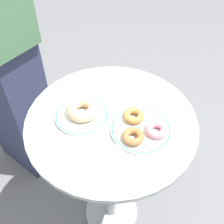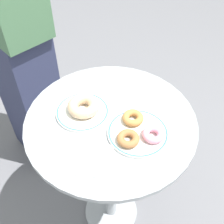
{
  "view_description": "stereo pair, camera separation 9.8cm",
  "coord_description": "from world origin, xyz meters",
  "px_view_note": "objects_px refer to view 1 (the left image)",
  "views": [
    {
      "loc": [
        0.11,
        -0.65,
        1.52
      ],
      "look_at": [
        0.0,
        0.01,
        0.8
      ],
      "focal_mm": 44.85,
      "sensor_mm": 36.0,
      "label": 1
    },
    {
      "loc": [
        0.2,
        -0.63,
        1.52
      ],
      "look_at": [
        0.0,
        0.01,
        0.8
      ],
      "focal_mm": 44.85,
      "sensor_mm": 36.0,
      "label": 2
    }
  ],
  "objects_px": {
    "donut_old_fashioned": "(134,116)",
    "donut_cinnamon": "(133,136)",
    "donut_glazed": "(83,109)",
    "paper_napkin": "(98,162)",
    "plate_left": "(82,115)",
    "donut_pink_frosted": "(156,129)",
    "cafe_table": "(111,156)",
    "plate_right": "(141,130)"
  },
  "relations": [
    {
      "from": "donut_glazed",
      "to": "donut_cinnamon",
      "type": "xyz_separation_m",
      "value": [
        0.19,
        -0.09,
        -0.01
      ]
    },
    {
      "from": "cafe_table",
      "to": "paper_napkin",
      "type": "bearing_deg",
      "value": -94.09
    },
    {
      "from": "cafe_table",
      "to": "donut_old_fashioned",
      "type": "xyz_separation_m",
      "value": [
        0.08,
        0.01,
        0.25
      ]
    },
    {
      "from": "donut_glazed",
      "to": "donut_old_fashioned",
      "type": "xyz_separation_m",
      "value": [
        0.18,
        0.0,
        -0.01
      ]
    },
    {
      "from": "donut_glazed",
      "to": "paper_napkin",
      "type": "height_order",
      "value": "donut_glazed"
    },
    {
      "from": "plate_left",
      "to": "donut_pink_frosted",
      "type": "height_order",
      "value": "donut_pink_frosted"
    },
    {
      "from": "paper_napkin",
      "to": "donut_old_fashioned",
      "type": "bearing_deg",
      "value": 64.66
    },
    {
      "from": "paper_napkin",
      "to": "donut_pink_frosted",
      "type": "bearing_deg",
      "value": 39.4
    },
    {
      "from": "plate_right",
      "to": "donut_cinnamon",
      "type": "bearing_deg",
      "value": -113.74
    },
    {
      "from": "cafe_table",
      "to": "donut_cinnamon",
      "type": "height_order",
      "value": "donut_cinnamon"
    },
    {
      "from": "plate_left",
      "to": "donut_glazed",
      "type": "relative_size",
      "value": 1.67
    },
    {
      "from": "cafe_table",
      "to": "plate_right",
      "type": "relative_size",
      "value": 3.78
    },
    {
      "from": "donut_pink_frosted",
      "to": "paper_napkin",
      "type": "xyz_separation_m",
      "value": [
        -0.17,
        -0.14,
        -0.02
      ]
    },
    {
      "from": "plate_right",
      "to": "donut_pink_frosted",
      "type": "height_order",
      "value": "donut_pink_frosted"
    },
    {
      "from": "donut_pink_frosted",
      "to": "paper_napkin",
      "type": "relative_size",
      "value": 0.51
    },
    {
      "from": "donut_old_fashioned",
      "to": "donut_cinnamon",
      "type": "relative_size",
      "value": 1.0
    },
    {
      "from": "cafe_table",
      "to": "donut_pink_frosted",
      "type": "relative_size",
      "value": 10.45
    },
    {
      "from": "donut_old_fashioned",
      "to": "donut_cinnamon",
      "type": "bearing_deg",
      "value": -84.83
    },
    {
      "from": "plate_right",
      "to": "donut_pink_frosted",
      "type": "bearing_deg",
      "value": -6.93
    },
    {
      "from": "donut_old_fashioned",
      "to": "donut_cinnamon",
      "type": "height_order",
      "value": "same"
    },
    {
      "from": "plate_right",
      "to": "donut_old_fashioned",
      "type": "relative_size",
      "value": 2.76
    },
    {
      "from": "plate_right",
      "to": "donut_glazed",
      "type": "height_order",
      "value": "donut_glazed"
    },
    {
      "from": "plate_left",
      "to": "donut_old_fashioned",
      "type": "distance_m",
      "value": 0.19
    },
    {
      "from": "cafe_table",
      "to": "donut_glazed",
      "type": "height_order",
      "value": "donut_glazed"
    },
    {
      "from": "donut_glazed",
      "to": "plate_left",
      "type": "bearing_deg",
      "value": -131.34
    },
    {
      "from": "donut_pink_frosted",
      "to": "paper_napkin",
      "type": "bearing_deg",
      "value": -140.6
    },
    {
      "from": "donut_glazed",
      "to": "paper_napkin",
      "type": "relative_size",
      "value": 0.78
    },
    {
      "from": "plate_right",
      "to": "plate_left",
      "type": "bearing_deg",
      "value": 170.92
    },
    {
      "from": "plate_left",
      "to": "donut_pink_frosted",
      "type": "bearing_deg",
      "value": -8.66
    },
    {
      "from": "plate_left",
      "to": "plate_right",
      "type": "xyz_separation_m",
      "value": [
        0.21,
        -0.03,
        0.0
      ]
    },
    {
      "from": "cafe_table",
      "to": "donut_cinnamon",
      "type": "xyz_separation_m",
      "value": [
        0.09,
        -0.08,
        0.25
      ]
    },
    {
      "from": "donut_glazed",
      "to": "donut_old_fashioned",
      "type": "relative_size",
      "value": 1.54
    },
    {
      "from": "paper_napkin",
      "to": "donut_glazed",
      "type": "bearing_deg",
      "value": 115.7
    },
    {
      "from": "donut_pink_frosted",
      "to": "donut_cinnamon",
      "type": "bearing_deg",
      "value": -150.34
    },
    {
      "from": "plate_left",
      "to": "donut_pink_frosted",
      "type": "relative_size",
      "value": 2.56
    },
    {
      "from": "cafe_table",
      "to": "plate_right",
      "type": "xyz_separation_m",
      "value": [
        0.11,
        -0.03,
        0.23
      ]
    },
    {
      "from": "plate_right",
      "to": "paper_napkin",
      "type": "distance_m",
      "value": 0.19
    },
    {
      "from": "plate_left",
      "to": "donut_cinnamon",
      "type": "xyz_separation_m",
      "value": [
        0.19,
        -0.08,
        0.02
      ]
    },
    {
      "from": "donut_old_fashioned",
      "to": "cafe_table",
      "type": "bearing_deg",
      "value": -172.8
    },
    {
      "from": "donut_glazed",
      "to": "cafe_table",
      "type": "bearing_deg",
      "value": -2.94
    },
    {
      "from": "donut_cinnamon",
      "to": "paper_napkin",
      "type": "distance_m",
      "value": 0.14
    },
    {
      "from": "donut_old_fashioned",
      "to": "plate_right",
      "type": "bearing_deg",
      "value": -55.91
    }
  ]
}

